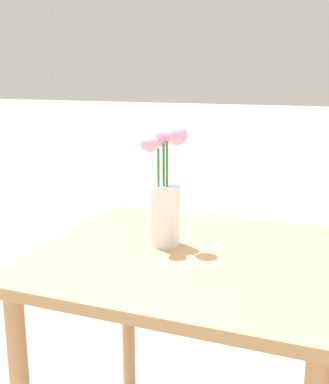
% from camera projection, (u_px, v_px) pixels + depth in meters
% --- Properties ---
extents(table_front, '(0.88, 0.81, 0.74)m').
position_uv_depth(table_front, '(193.00, 290.00, 1.36)').
color(table_front, tan).
rests_on(table_front, ground_plane).
extents(flower_vase, '(0.12, 0.12, 0.35)m').
position_uv_depth(flower_vase, '(164.00, 203.00, 1.37)').
color(flower_vase, silver).
rests_on(flower_vase, table_front).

